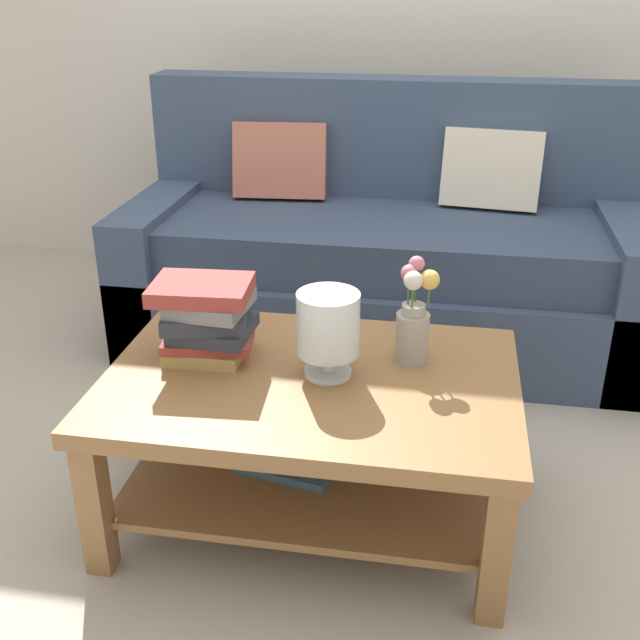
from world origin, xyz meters
name	(u,v)px	position (x,y,z in m)	size (l,w,h in m)	color
ground_plane	(353,430)	(0.00, 0.00, 0.00)	(10.00, 10.00, 0.00)	#ADA393
couch	(384,255)	(0.02, 0.81, 0.36)	(2.12, 0.90, 1.06)	#384760
coffee_table	(310,415)	(-0.07, -0.45, 0.33)	(1.14, 0.78, 0.46)	olive
book_stack_main	(207,318)	(-0.38, -0.39, 0.58)	(0.29, 0.23, 0.23)	tan
glass_hurricane_vase	(328,327)	(-0.02, -0.43, 0.61)	(0.17, 0.17, 0.24)	silver
flower_pitcher	(414,319)	(0.20, -0.31, 0.59)	(0.11, 0.10, 0.31)	#9E998E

